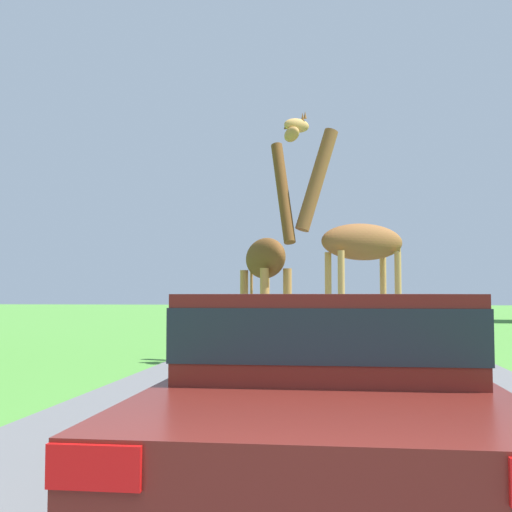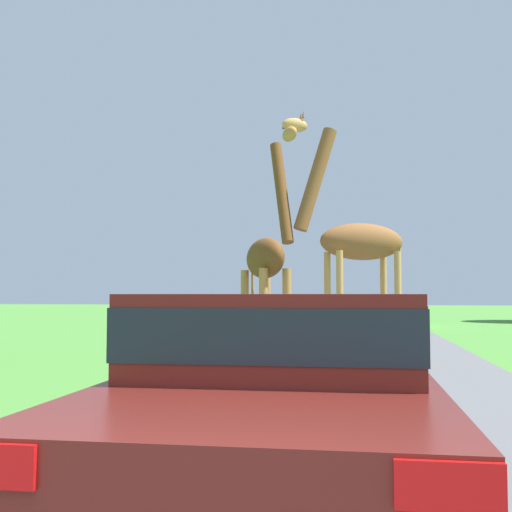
{
  "view_description": "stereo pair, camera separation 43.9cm",
  "coord_description": "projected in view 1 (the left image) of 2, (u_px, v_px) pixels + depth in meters",
  "views": [
    {
      "loc": [
        0.21,
        -0.89,
        1.43
      ],
      "look_at": [
        -1.62,
        13.63,
        2.29
      ],
      "focal_mm": 45.0,
      "sensor_mm": 36.0,
      "label": 1
    },
    {
      "loc": [
        0.65,
        -0.83,
        1.43
      ],
      "look_at": [
        -1.62,
        13.63,
        2.29
      ],
      "focal_mm": 45.0,
      "sensor_mm": 36.0,
      "label": 2
    }
  ],
  "objects": [
    {
      "name": "road",
      "position": [
        333.0,
        324.0,
        30.53
      ],
      "size": [
        6.77,
        120.0,
        0.0
      ],
      "color": "#5B5B5E",
      "rests_on": "ground"
    },
    {
      "name": "giraffe_near_road",
      "position": [
        267.0,
        261.0,
        14.5
      ],
      "size": [
        1.67,
        2.64,
        5.05
      ],
      "rotation": [
        0.0,
        0.0,
        -2.66
      ],
      "color": "#B77F3D",
      "rests_on": "ground"
    },
    {
      "name": "giraffe_companion",
      "position": [
        355.0,
        240.0,
        13.81
      ],
      "size": [
        2.71,
        1.68,
        5.28
      ],
      "rotation": [
        0.0,
        0.0,
        2.04
      ],
      "color": "tan",
      "rests_on": "ground"
    },
    {
      "name": "car_lead_maroon",
      "position": [
        328.0,
        391.0,
        4.42
      ],
      "size": [
        1.91,
        4.62,
        1.43
      ],
      "color": "#561914",
      "rests_on": "ground"
    },
    {
      "name": "car_queue_right",
      "position": [
        391.0,
        309.0,
        27.99
      ],
      "size": [
        1.77,
        4.81,
        1.41
      ],
      "color": "silver",
      "rests_on": "ground"
    },
    {
      "name": "car_queue_left",
      "position": [
        353.0,
        314.0,
        22.24
      ],
      "size": [
        1.82,
        4.46,
        1.31
      ],
      "color": "gray",
      "rests_on": "ground"
    },
    {
      "name": "car_far_ahead",
      "position": [
        277.0,
        310.0,
        27.15
      ],
      "size": [
        1.76,
        4.42,
        1.36
      ],
      "color": "silver",
      "rests_on": "ground"
    }
  ]
}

